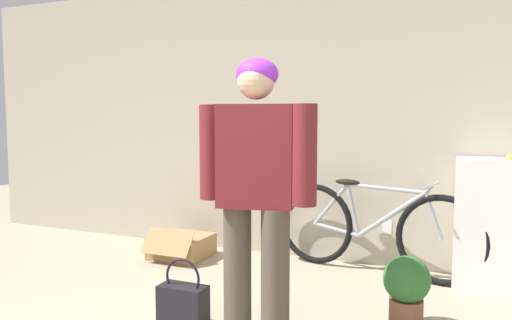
{
  "coord_description": "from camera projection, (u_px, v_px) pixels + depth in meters",
  "views": [
    {
      "loc": [
        1.19,
        -1.45,
        1.31
      ],
      "look_at": [
        0.07,
        1.16,
        1.06
      ],
      "focal_mm": 35.0,
      "sensor_mm": 36.0,
      "label": 1
    }
  ],
  "objects": [
    {
      "name": "bicycle",
      "position": [
        373.0,
        229.0,
        4.15
      ],
      "size": [
        1.78,
        0.49,
        0.79
      ],
      "rotation": [
        0.0,
        0.0,
        -0.18
      ],
      "color": "black",
      "rests_on": "ground_plane"
    },
    {
      "name": "potted_plant",
      "position": [
        407.0,
        287.0,
        3.09
      ],
      "size": [
        0.29,
        0.29,
        0.45
      ],
      "color": "brown",
      "rests_on": "ground_plane"
    },
    {
      "name": "cardboard_box",
      "position": [
        181.0,
        246.0,
        4.65
      ],
      "size": [
        0.5,
        0.55,
        0.3
      ],
      "color": "#A87F51",
      "rests_on": "ground_plane"
    },
    {
      "name": "handbag",
      "position": [
        183.0,
        304.0,
        3.11
      ],
      "size": [
        0.3,
        0.15,
        0.44
      ],
      "color": "black",
      "rests_on": "ground_plane"
    },
    {
      "name": "person",
      "position": [
        256.0,
        183.0,
        2.87
      ],
      "size": [
        0.72,
        0.27,
        1.64
      ],
      "rotation": [
        0.0,
        0.0,
        0.2
      ],
      "color": "#4C4238",
      "rests_on": "ground_plane"
    },
    {
      "name": "wall_back",
      "position": [
        328.0,
        118.0,
        4.51
      ],
      "size": [
        8.0,
        0.07,
        2.6
      ],
      "color": "#B7AD99",
      "rests_on": "ground_plane"
    }
  ]
}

